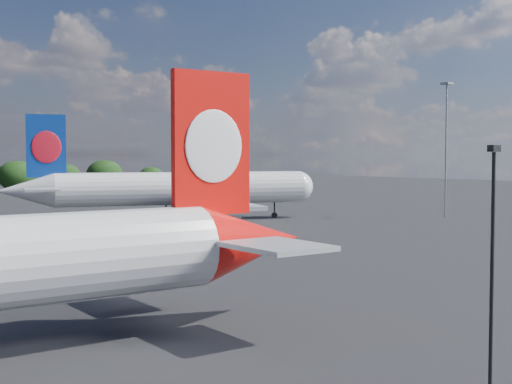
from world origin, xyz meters
TOP-DOWN VIEW (x-y plane):
  - china_southern_airliner at (44.31, 68.46)m, footprint 50.59×48.61m
  - apron_lamp_post at (8.10, -13.16)m, footprint 0.55×0.30m
  - floodlight_mast_near at (85.06, 45.02)m, footprint 1.60×1.60m

SIDE VIEW (x-z plane):
  - china_southern_airliner at x=44.31m, z-range -3.32..13.65m
  - apron_lamp_post at x=8.10m, z-range 0.65..11.86m
  - floodlight_mast_near at x=85.06m, z-range 3.31..26.50m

